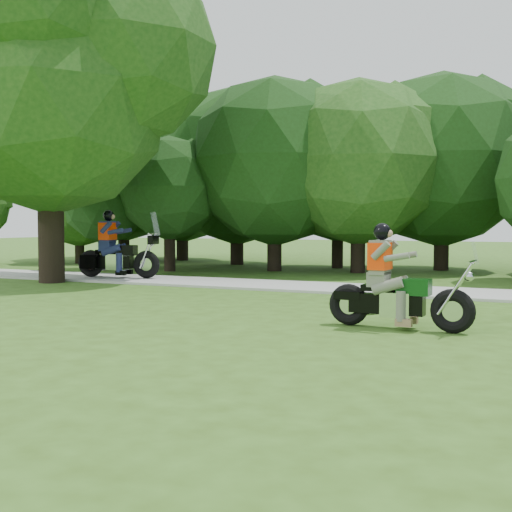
% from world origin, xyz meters
% --- Properties ---
extents(ground, '(100.00, 100.00, 0.00)m').
position_xyz_m(ground, '(0.00, 0.00, 0.00)').
color(ground, '#345418').
rests_on(ground, ground).
extents(walkway, '(60.00, 2.20, 0.06)m').
position_xyz_m(walkway, '(0.00, 8.00, 0.03)').
color(walkway, '#A6A6A0').
rests_on(walkway, ground).
extents(tree_line, '(40.95, 11.43, 7.56)m').
position_xyz_m(tree_line, '(0.44, 14.42, 3.57)').
color(tree_line, black).
rests_on(tree_line, ground).
extents(big_tree_west, '(8.64, 6.56, 9.96)m').
position_xyz_m(big_tree_west, '(-10.54, 6.85, 5.76)').
color(big_tree_west, black).
rests_on(big_tree_west, ground).
extents(chopper_motorcycle, '(2.25, 0.61, 1.61)m').
position_xyz_m(chopper_motorcycle, '(-0.50, 2.82, 0.59)').
color(chopper_motorcycle, black).
rests_on(chopper_motorcycle, ground).
extents(touring_motorcycle, '(2.49, 1.01, 1.90)m').
position_xyz_m(touring_motorcycle, '(-9.51, 7.87, 0.75)').
color(touring_motorcycle, black).
rests_on(touring_motorcycle, walkway).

